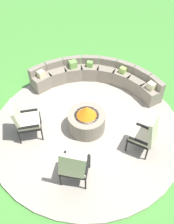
{
  "coord_description": "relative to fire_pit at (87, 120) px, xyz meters",
  "views": [
    {
      "loc": [
        0.24,
        -4.43,
        5.32
      ],
      "look_at": [
        0.0,
        0.2,
        0.45
      ],
      "focal_mm": 42.08,
      "sensor_mm": 36.0,
      "label": 1
    }
  ],
  "objects": [
    {
      "name": "lounge_chair_front_left",
      "position": [
        -1.5,
        -0.27,
        0.24
      ],
      "size": [
        0.75,
        0.73,
        1.05
      ],
      "rotation": [
        0.0,
        0.0,
        4.97
      ],
      "color": "black",
      "rests_on": "patio_circle"
    },
    {
      "name": "ground_plane",
      "position": [
        0.0,
        0.0,
        -0.36
      ],
      "size": [
        24.0,
        24.0,
        0.0
      ],
      "primitive_type": "plane",
      "color": "#478C38"
    },
    {
      "name": "patio_circle",
      "position": [
        0.0,
        0.0,
        -0.33
      ],
      "size": [
        4.98,
        4.98,
        0.06
      ],
      "primitive_type": "cylinder",
      "color": "#9E9384",
      "rests_on": "ground_plane"
    },
    {
      "name": "lounge_chair_back_left",
      "position": [
        1.4,
        -0.61,
        0.27
      ],
      "size": [
        0.74,
        0.73,
        1.13
      ],
      "rotation": [
        0.0,
        0.0,
        7.41
      ],
      "color": "black",
      "rests_on": "patio_circle"
    },
    {
      "name": "lounge_chair_front_right",
      "position": [
        -0.18,
        -1.52,
        0.27
      ],
      "size": [
        0.65,
        0.65,
        1.15
      ],
      "rotation": [
        0.0,
        0.0,
        6.17
      ],
      "color": "black",
      "rests_on": "patio_circle"
    },
    {
      "name": "curved_stone_bench",
      "position": [
        0.21,
        1.78,
        -0.02
      ],
      "size": [
        3.88,
        1.52,
        0.68
      ],
      "color": "gray",
      "rests_on": "patio_circle"
    },
    {
      "name": "fire_pit",
      "position": [
        0.0,
        0.0,
        0.0
      ],
      "size": [
        0.95,
        0.95,
        0.77
      ],
      "color": "gray",
      "rests_on": "patio_circle"
    }
  ]
}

